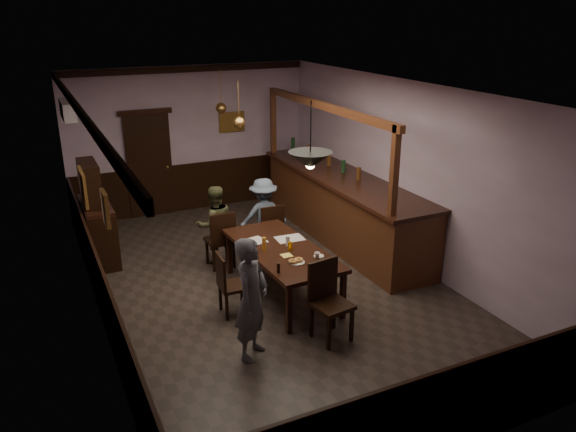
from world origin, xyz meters
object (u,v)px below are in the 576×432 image
person_seated_left (215,225)px  person_seated_right (264,216)px  chair_side (229,282)px  soda_can (290,246)px  pendant_brass_far (221,108)px  chair_far_right (270,229)px  chair_near (328,297)px  dining_table (282,252)px  pendant_iron (310,160)px  pendant_brass_mid (239,123)px  sideboard (97,221)px  chair_far_left (221,237)px  coffee_cup (317,255)px  bar_counter (343,206)px  person_standing (252,299)px

person_seated_left → person_seated_right: bearing=-177.2°
person_seated_left → chair_side: bearing=77.5°
soda_can → pendant_brass_far: pendant_brass_far is taller
chair_far_right → chair_near: (-0.34, -2.60, 0.05)m
dining_table → pendant_iron: pendant_iron is taller
person_seated_left → pendant_brass_far: pendant_brass_far is taller
pendant_brass_far → pendant_brass_mid: bearing=-97.7°
person_seated_right → soda_can: 1.72m
chair_near → sideboard: bearing=113.2°
chair_far_left → soda_can: chair_far_left is taller
chair_near → person_seated_right: size_ratio=0.79×
coffee_cup → soda_can: soda_can is taller
chair_side → pendant_iron: size_ratio=1.06×
soda_can → pendant_iron: size_ratio=0.14×
bar_counter → chair_near: bearing=-123.9°
chair_side → person_seated_right: 2.23m
chair_near → person_seated_left: size_ratio=0.79×
chair_near → coffee_cup: chair_near is taller
dining_table → soda_can: size_ratio=18.69×
person_seated_right → coffee_cup: bearing=93.9°
sideboard → pendant_brass_far: size_ratio=2.12×
sideboard → bar_counter: bar_counter is taller
soda_can → pendant_brass_far: 3.62m
person_seated_right → pendant_brass_mid: (-0.35, 0.13, 1.63)m
soda_can → pendant_iron: (-0.05, -0.68, 1.44)m
person_standing → person_seated_right: size_ratio=1.17×
person_seated_right → pendant_brass_mid: pendant_brass_mid is taller
person_seated_right → pendant_iron: size_ratio=1.56×
coffee_cup → bar_counter: 2.59m
soda_can → pendant_brass_far: (0.14, 3.30, 1.49)m
dining_table → chair_far_right: size_ratio=2.33×
chair_far_left → sideboard: bearing=-35.4°
chair_far_left → pendant_iron: (0.55, -2.05, 1.71)m
person_seated_left → coffee_cup: bearing=111.8°
sideboard → pendant_brass_mid: pendant_brass_mid is taller
chair_near → pendant_brass_mid: 3.47m
person_seated_right → pendant_brass_mid: 1.67m
chair_far_right → bar_counter: bearing=-171.0°
sideboard → dining_table: bearing=-47.3°
person_standing → pendant_brass_far: (1.22, 4.48, 1.52)m
person_standing → coffee_cup: size_ratio=19.52×
dining_table → sideboard: bearing=132.7°
pendant_brass_far → chair_near: bearing=-92.3°
chair_side → bar_counter: (2.84, 1.71, 0.14)m
person_standing → pendant_brass_mid: (1.02, 3.00, 1.52)m
dining_table → pendant_brass_far: pendant_brass_far is taller
coffee_cup → pendant_iron: size_ratio=0.09×
chair_near → coffee_cup: 0.84m
soda_can → bar_counter: bearing=40.9°
coffee_cup → pendant_brass_far: 4.02m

